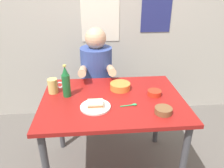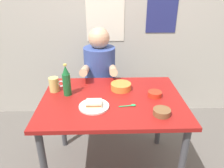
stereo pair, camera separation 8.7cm
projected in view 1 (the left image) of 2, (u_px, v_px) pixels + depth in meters
name	position (u px, v px, depth m)	size (l,w,h in m)	color
ground_plane	(112.00, 168.00, 2.01)	(6.00, 6.00, 0.00)	#59544F
wall_back	(104.00, 8.00, 2.40)	(4.40, 0.09, 2.60)	#ADA89E
dining_table	(113.00, 108.00, 1.73)	(1.10, 0.80, 0.74)	maroon
stool	(98.00, 102.00, 2.42)	(0.34, 0.34, 0.45)	#4C4C51
person_seated	(97.00, 67.00, 2.23)	(0.33, 0.56, 0.72)	#33478C
plate_orange	(95.00, 107.00, 1.57)	(0.22, 0.22, 0.01)	silver
sandwich	(95.00, 104.00, 1.55)	(0.11, 0.09, 0.04)	beige
beer_mug	(53.00, 86.00, 1.76)	(0.13, 0.08, 0.12)	#D1BC66
beer_bottle	(66.00, 82.00, 1.68)	(0.06, 0.06, 0.26)	#19602D
soup_bowl_orange	(120.00, 86.00, 1.82)	(0.17, 0.17, 0.05)	orange
sauce_bowl_chili	(154.00, 93.00, 1.73)	(0.11, 0.11, 0.04)	red
condiment_bowl_brown	(163.00, 110.00, 1.49)	(0.12, 0.12, 0.04)	brown
spoon	(132.00, 105.00, 1.59)	(0.13, 0.03, 0.01)	#26A559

